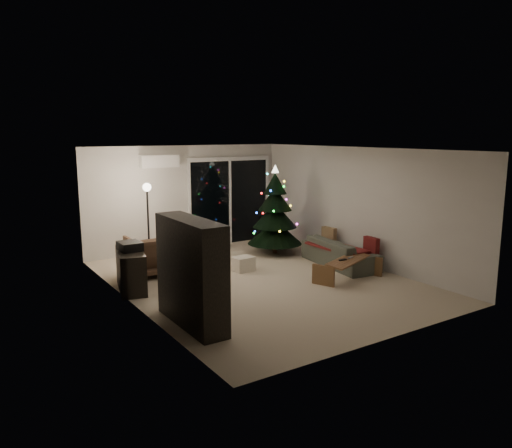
# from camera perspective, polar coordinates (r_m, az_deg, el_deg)

# --- Properties ---
(room) EXTENTS (6.50, 7.51, 2.60)m
(room) POSITION_cam_1_polar(r_m,az_deg,el_deg) (10.86, -1.85, 0.96)
(room) COLOR beige
(room) RESTS_ON ground
(bookshelf) EXTENTS (0.86, 1.63, 1.58)m
(bookshelf) POSITION_cam_1_polar(r_m,az_deg,el_deg) (7.28, -8.81, -5.72)
(bookshelf) COLOR black
(bookshelf) RESTS_ON floor
(media_cabinet) EXTENTS (0.70, 1.23, 0.73)m
(media_cabinet) POSITION_cam_1_polar(r_m,az_deg,el_deg) (9.29, -14.11, -5.11)
(media_cabinet) COLOR black
(media_cabinet) RESTS_ON floor
(stereo) EXTENTS (0.37, 0.44, 0.16)m
(stereo) POSITION_cam_1_polar(r_m,az_deg,el_deg) (9.18, -14.23, -2.46)
(stereo) COLOR black
(stereo) RESTS_ON media_cabinet
(armchair) EXTENTS (0.87, 0.89, 0.80)m
(armchair) POSITION_cam_1_polar(r_m,az_deg,el_deg) (10.15, -11.90, -3.48)
(armchair) COLOR #433427
(armchair) RESTS_ON floor
(ottoman) EXTENTS (0.54, 0.54, 0.43)m
(ottoman) POSITION_cam_1_polar(r_m,az_deg,el_deg) (9.82, -8.01, -4.95)
(ottoman) COLOR beige
(ottoman) RESTS_ON floor
(cardboard_box_a) EXTENTS (0.39, 0.30, 0.27)m
(cardboard_box_a) POSITION_cam_1_polar(r_m,az_deg,el_deg) (9.22, -5.59, -6.41)
(cardboard_box_a) COLOR silver
(cardboard_box_a) RESTS_ON floor
(cardboard_box_b) EXTENTS (0.44, 0.35, 0.29)m
(cardboard_box_b) POSITION_cam_1_polar(r_m,az_deg,el_deg) (10.26, -1.50, -4.57)
(cardboard_box_b) COLOR silver
(cardboard_box_b) RESTS_ON floor
(side_table) EXTENTS (0.46, 0.46, 0.47)m
(side_table) POSITION_cam_1_polar(r_m,az_deg,el_deg) (11.98, -5.73, -2.00)
(side_table) COLOR black
(side_table) RESTS_ON floor
(floor_lamp) EXTENTS (0.27, 0.27, 1.70)m
(floor_lamp) POSITION_cam_1_polar(r_m,az_deg,el_deg) (10.83, -12.20, -0.20)
(floor_lamp) COLOR black
(floor_lamp) RESTS_ON floor
(sofa) EXTENTS (1.00, 2.02, 0.57)m
(sofa) POSITION_cam_1_polar(r_m,az_deg,el_deg) (10.79, 9.58, -3.22)
(sofa) COLOR #575B50
(sofa) RESTS_ON floor
(sofa_throw) EXTENTS (0.61, 1.40, 0.05)m
(sofa_throw) POSITION_cam_1_polar(r_m,az_deg,el_deg) (10.69, 9.21, -2.63)
(sofa_throw) COLOR #61150D
(sofa_throw) RESTS_ON sofa
(cushion_a) EXTENTS (0.14, 0.38, 0.37)m
(cushion_a) POSITION_cam_1_polar(r_m,az_deg,el_deg) (11.37, 8.34, -1.30)
(cushion_a) COLOR #887657
(cushion_a) RESTS_ON sofa
(cushion_b) EXTENTS (0.14, 0.38, 0.37)m
(cushion_b) POSITION_cam_1_polar(r_m,az_deg,el_deg) (10.45, 13.04, -2.49)
(cushion_b) COLOR #61150D
(cushion_b) RESTS_ON sofa
(coffee_table) EXTENTS (1.38, 0.91, 0.41)m
(coffee_table) POSITION_cam_1_polar(r_m,az_deg,el_deg) (9.77, 10.48, -5.16)
(coffee_table) COLOR brown
(coffee_table) RESTS_ON floor
(remote_a) EXTENTS (0.16, 0.05, 0.02)m
(remote_a) POSITION_cam_1_polar(r_m,az_deg,el_deg) (9.61, 9.88, -4.05)
(remote_a) COLOR black
(remote_a) RESTS_ON coffee_table
(remote_b) EXTENTS (0.16, 0.09, 0.02)m
(remote_b) POSITION_cam_1_polar(r_m,az_deg,el_deg) (9.82, 10.75, -3.78)
(remote_b) COLOR slate
(remote_b) RESTS_ON coffee_table
(christmas_tree) EXTENTS (1.64, 1.64, 2.07)m
(christmas_tree) POSITION_cam_1_polar(r_m,az_deg,el_deg) (11.59, 2.18, 1.64)
(christmas_tree) COLOR black
(christmas_tree) RESTS_ON floor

